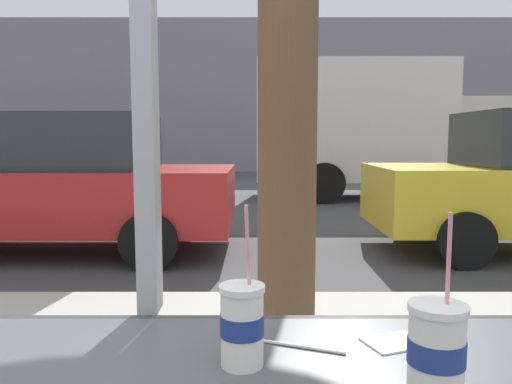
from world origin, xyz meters
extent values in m
plane|color=#424244|center=(0.00, 8.00, 0.00)|extent=(60.00, 60.00, 0.00)
cube|color=#B2ADA3|center=(0.00, 1.60, 0.07)|extent=(16.00, 2.80, 0.13)
cube|color=#35373A|center=(0.00, 0.03, 1.00)|extent=(2.03, 0.02, 0.02)
cube|color=#9E9EA3|center=(0.00, 0.08, 1.64)|extent=(0.05, 0.08, 1.27)
cube|color=gray|center=(0.00, 20.85, 3.21)|extent=(28.00, 1.20, 6.42)
cylinder|color=silver|center=(0.57, -0.36, 1.08)|extent=(0.09, 0.09, 0.15)
cylinder|color=navy|center=(0.57, -0.36, 1.09)|extent=(0.09, 0.09, 0.04)
cylinder|color=black|center=(0.57, -0.36, 1.15)|extent=(0.08, 0.08, 0.01)
cylinder|color=white|center=(0.57, -0.36, 1.16)|extent=(0.10, 0.10, 0.01)
cylinder|color=pink|center=(0.58, -0.36, 1.23)|extent=(0.02, 0.04, 0.20)
cylinder|color=white|center=(0.24, -0.23, 1.08)|extent=(0.08, 0.08, 0.15)
cylinder|color=navy|center=(0.24, -0.23, 1.09)|extent=(0.08, 0.08, 0.04)
cylinder|color=black|center=(0.24, -0.23, 1.15)|extent=(0.07, 0.07, 0.01)
cylinder|color=white|center=(0.24, -0.23, 1.16)|extent=(0.09, 0.09, 0.01)
cylinder|color=pink|center=(0.25, -0.24, 1.22)|extent=(0.01, 0.04, 0.20)
cylinder|color=white|center=(0.36, -0.15, 1.01)|extent=(0.18, 0.07, 0.01)
cube|color=white|center=(0.56, -0.13, 1.01)|extent=(0.14, 0.13, 0.00)
cube|color=red|center=(-2.29, 5.12, 0.69)|extent=(4.51, 1.86, 0.74)
cube|color=#282D33|center=(-2.24, 5.12, 1.40)|extent=(2.34, 1.64, 0.67)
cylinder|color=black|center=(-0.89, 6.05, 0.32)|extent=(0.64, 0.18, 0.64)
cylinder|color=black|center=(-0.89, 4.19, 0.32)|extent=(0.64, 0.18, 0.64)
cylinder|color=black|center=(2.57, 6.00, 0.32)|extent=(0.64, 0.18, 0.64)
cylinder|color=black|center=(2.57, 4.24, 0.32)|extent=(0.64, 0.18, 0.64)
cube|color=silver|center=(2.50, 10.88, 1.81)|extent=(4.42, 2.20, 2.73)
cube|color=beige|center=(5.51, 10.88, 1.40)|extent=(1.90, 2.10, 1.90)
cylinder|color=black|center=(5.51, 11.93, 0.45)|extent=(0.90, 0.24, 0.90)
cylinder|color=black|center=(5.51, 9.83, 0.45)|extent=(0.90, 0.24, 0.90)
cylinder|color=black|center=(1.77, 11.98, 0.45)|extent=(0.90, 0.24, 0.90)
cylinder|color=black|center=(1.77, 9.78, 0.45)|extent=(0.90, 0.24, 0.90)
cylinder|color=brown|center=(0.43, 1.50, 1.52)|extent=(0.31, 0.31, 2.78)
camera|label=1|loc=(0.27, -1.15, 1.44)|focal=35.14mm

